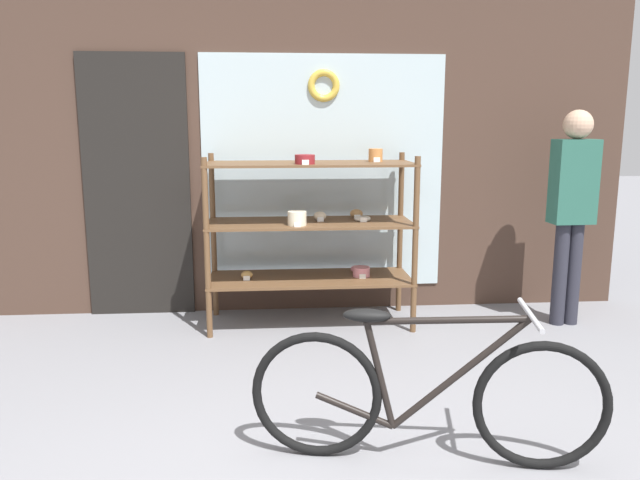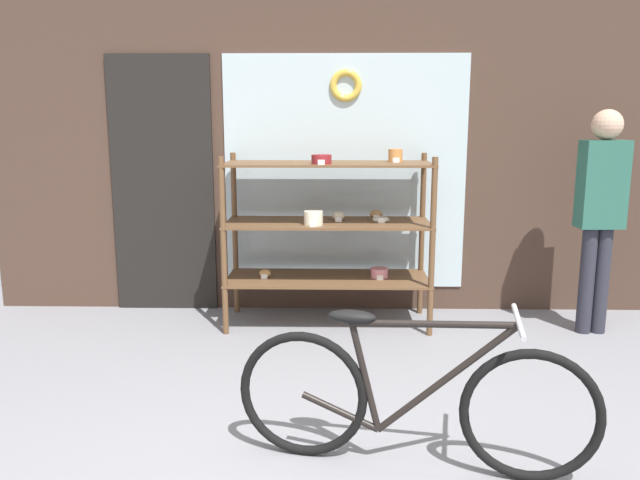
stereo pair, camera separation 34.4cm
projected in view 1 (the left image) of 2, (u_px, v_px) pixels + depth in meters
storefront_facade at (294, 123)px, 5.06m from camera, size 5.49×0.13×3.18m
display_case at (313, 224)px, 4.79m from camera, size 1.57×0.59×1.36m
bicycle at (425, 395)px, 2.87m from camera, size 1.62×0.49×0.75m
pedestrian at (572, 201)px, 4.74m from camera, size 0.33×0.22×1.66m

